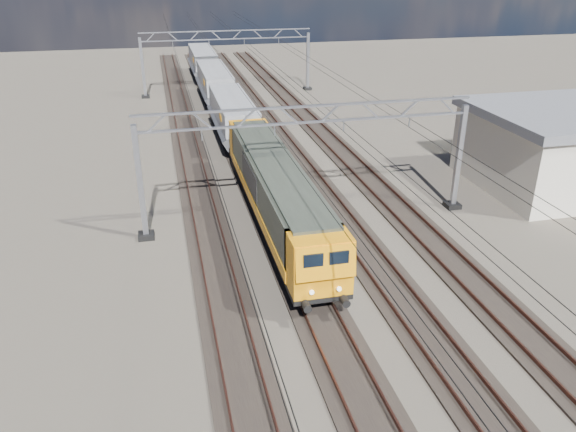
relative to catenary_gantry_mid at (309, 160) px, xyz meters
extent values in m
plane|color=#29241E|center=(0.00, -4.00, -3.91)|extent=(160.00, 160.00, 0.00)
cube|color=black|center=(-6.00, -4.00, -3.85)|extent=(2.60, 140.00, 0.12)
cube|color=#522B20|center=(-6.72, -4.00, -3.69)|extent=(0.08, 140.00, 0.16)
cube|color=#522B20|center=(-5.28, -4.00, -3.69)|extent=(0.08, 140.00, 0.16)
cube|color=black|center=(-2.00, -4.00, -3.85)|extent=(2.60, 140.00, 0.12)
cube|color=#522B20|center=(-2.72, -4.00, -3.69)|extent=(0.08, 140.00, 0.16)
cube|color=#522B20|center=(-1.28, -4.00, -3.69)|extent=(0.08, 140.00, 0.16)
cube|color=black|center=(2.00, -4.00, -3.85)|extent=(2.60, 140.00, 0.12)
cube|color=#522B20|center=(1.28, -4.00, -3.69)|extent=(0.08, 140.00, 0.16)
cube|color=#522B20|center=(2.72, -4.00, -3.69)|extent=(0.08, 140.00, 0.16)
cube|color=black|center=(6.00, -4.00, -3.85)|extent=(2.60, 140.00, 0.12)
cube|color=#522B20|center=(5.28, -4.00, -3.69)|extent=(0.08, 140.00, 0.16)
cube|color=#522B20|center=(6.72, -4.00, -3.69)|extent=(0.08, 140.00, 0.16)
cube|color=#9699A4|center=(-9.50, 0.00, -0.61)|extent=(0.30, 0.30, 6.60)
cube|color=#9699A4|center=(9.50, 0.00, -0.61)|extent=(0.30, 0.30, 6.60)
cube|color=black|center=(-9.50, 0.00, -3.76)|extent=(0.90, 0.90, 0.30)
cube|color=black|center=(9.50, 0.00, -3.76)|extent=(0.90, 0.90, 0.30)
cube|color=#9699A4|center=(0.00, 0.00, 3.14)|extent=(19.30, 0.18, 0.12)
cube|color=#9699A4|center=(0.00, 0.00, 2.24)|extent=(19.30, 0.18, 0.12)
cube|color=#9699A4|center=(-8.31, 0.00, 2.69)|extent=(1.03, 0.10, 0.94)
cube|color=#9699A4|center=(-5.94, 0.00, 2.69)|extent=(1.03, 0.10, 0.94)
cube|color=#9699A4|center=(-3.56, 0.00, 2.69)|extent=(1.03, 0.10, 0.94)
cube|color=#9699A4|center=(-1.19, 0.00, 2.69)|extent=(1.03, 0.10, 0.94)
cube|color=#9699A4|center=(1.19, 0.00, 2.69)|extent=(1.03, 0.10, 0.94)
cube|color=#9699A4|center=(3.56, 0.00, 2.69)|extent=(1.03, 0.10, 0.94)
cube|color=#9699A4|center=(5.94, 0.00, 2.69)|extent=(1.03, 0.10, 0.94)
cube|color=#9699A4|center=(8.31, 0.00, 2.69)|extent=(1.03, 0.10, 0.94)
cube|color=#9699A4|center=(-6.00, 0.00, 1.92)|extent=(0.06, 0.06, 0.65)
cube|color=#9699A4|center=(-2.00, 0.00, 1.92)|extent=(0.06, 0.06, 0.65)
cube|color=#9699A4|center=(2.00, 0.00, 1.92)|extent=(0.06, 0.06, 0.65)
cube|color=#9699A4|center=(6.00, 0.00, 1.92)|extent=(0.06, 0.06, 0.65)
cube|color=#9699A4|center=(-9.50, 36.00, -0.61)|extent=(0.30, 0.30, 6.60)
cube|color=#9699A4|center=(9.50, 36.00, -0.61)|extent=(0.30, 0.30, 6.60)
cube|color=black|center=(-9.50, 36.00, -3.76)|extent=(0.90, 0.90, 0.30)
cube|color=black|center=(9.50, 36.00, -3.76)|extent=(0.90, 0.90, 0.30)
cube|color=#9699A4|center=(0.00, 36.00, 3.14)|extent=(19.30, 0.18, 0.12)
cube|color=#9699A4|center=(0.00, 36.00, 2.24)|extent=(19.30, 0.18, 0.12)
cube|color=#9699A4|center=(-8.31, 36.00, 2.69)|extent=(1.03, 0.10, 0.94)
cube|color=#9699A4|center=(-5.94, 36.00, 2.69)|extent=(1.03, 0.10, 0.94)
cube|color=#9699A4|center=(-3.56, 36.00, 2.69)|extent=(1.03, 0.10, 0.94)
cube|color=#9699A4|center=(-1.19, 36.00, 2.69)|extent=(1.03, 0.10, 0.94)
cube|color=#9699A4|center=(1.19, 36.00, 2.69)|extent=(1.03, 0.10, 0.94)
cube|color=#9699A4|center=(3.56, 36.00, 2.69)|extent=(1.03, 0.10, 0.94)
cube|color=#9699A4|center=(5.94, 36.00, 2.69)|extent=(1.03, 0.10, 0.94)
cube|color=#9699A4|center=(8.31, 36.00, 2.69)|extent=(1.03, 0.10, 0.94)
cube|color=#9699A4|center=(-6.00, 36.00, 1.92)|extent=(0.06, 0.06, 0.65)
cube|color=#9699A4|center=(-2.00, 36.00, 1.92)|extent=(0.06, 0.06, 0.65)
cube|color=#9699A4|center=(2.00, 36.00, 1.92)|extent=(0.06, 0.06, 0.65)
cube|color=#9699A4|center=(6.00, 36.00, 1.92)|extent=(0.06, 0.06, 0.65)
cylinder|color=black|center=(-6.00, 4.00, 1.59)|extent=(0.03, 140.00, 0.03)
cylinder|color=black|center=(-6.00, 4.00, 2.09)|extent=(0.03, 140.00, 0.03)
cylinder|color=black|center=(-2.00, 4.00, 1.59)|extent=(0.03, 140.00, 0.03)
cylinder|color=black|center=(-2.00, 4.00, 2.09)|extent=(0.03, 140.00, 0.03)
cylinder|color=black|center=(2.00, 4.00, 1.59)|extent=(0.03, 140.00, 0.03)
cylinder|color=black|center=(2.00, 4.00, 2.09)|extent=(0.03, 140.00, 0.03)
cylinder|color=black|center=(6.00, 4.00, 1.59)|extent=(0.03, 140.00, 0.03)
cylinder|color=black|center=(6.00, 4.00, 2.09)|extent=(0.03, 140.00, 0.03)
cube|color=black|center=(-2.00, -6.57, -3.16)|extent=(2.20, 3.60, 0.60)
cube|color=black|center=(-2.00, 6.43, -3.16)|extent=(2.20, 3.60, 0.60)
cube|color=black|center=(-2.00, -0.07, -2.78)|extent=(2.65, 20.00, 0.25)
cube|color=black|center=(-2.00, -0.07, -3.16)|extent=(2.20, 4.50, 0.75)
cube|color=#2B3028|center=(-2.00, -0.07, -1.36)|extent=(2.65, 17.00, 2.60)
cube|color=orange|center=(-3.34, -0.07, -2.36)|extent=(0.04, 17.00, 0.60)
cube|color=orange|center=(-0.66, -0.07, -2.36)|extent=(0.04, 17.00, 0.60)
cube|color=black|center=(-3.35, 0.93, -1.01)|extent=(0.05, 5.00, 1.40)
cube|color=black|center=(-0.65, 0.93, -1.01)|extent=(0.05, 5.00, 1.40)
cube|color=#2B3028|center=(-2.00, -0.07, 0.01)|extent=(2.25, 18.00, 0.15)
cube|color=orange|center=(-2.00, -9.17, -1.36)|extent=(2.65, 1.80, 2.60)
cube|color=orange|center=(-2.00, -10.12, -0.86)|extent=(2.60, 0.46, 1.52)
cube|color=black|center=(-2.55, -10.22, -0.76)|extent=(0.85, 0.08, 0.75)
cube|color=black|center=(-1.45, -10.22, -0.76)|extent=(0.85, 0.08, 0.75)
cylinder|color=black|center=(-2.85, -10.37, -2.76)|extent=(0.36, 0.50, 0.36)
cylinder|color=black|center=(-1.15, -10.37, -2.76)|extent=(0.36, 0.50, 0.36)
cylinder|color=white|center=(-2.60, -10.27, -2.16)|extent=(0.20, 0.08, 0.20)
cylinder|color=white|center=(-1.40, -10.27, -2.16)|extent=(0.20, 0.08, 0.20)
cube|color=orange|center=(-2.00, 9.03, -1.36)|extent=(2.65, 1.80, 2.60)
cube|color=orange|center=(-2.00, 9.98, -0.86)|extent=(2.60, 0.46, 1.52)
cube|color=black|center=(-2.55, 10.08, -0.76)|extent=(0.85, 0.08, 0.75)
cube|color=black|center=(-1.45, 10.08, -0.76)|extent=(0.85, 0.08, 0.75)
cylinder|color=black|center=(-2.85, 10.23, -2.76)|extent=(0.36, 0.50, 0.36)
cylinder|color=black|center=(-1.15, 10.23, -2.76)|extent=(0.36, 0.50, 0.36)
cylinder|color=white|center=(-2.60, 10.13, -2.16)|extent=(0.20, 0.08, 0.20)
cylinder|color=white|center=(-1.40, 10.13, -2.16)|extent=(0.20, 0.08, 0.20)
cube|color=black|center=(-2.00, 13.13, -3.19)|extent=(2.20, 2.60, 0.55)
cube|color=black|center=(-2.00, 22.13, -3.19)|extent=(2.20, 2.60, 0.55)
cube|color=black|center=(-2.00, 17.63, -2.83)|extent=(2.40, 13.00, 0.20)
cube|color=gray|center=(-2.00, 17.63, -1.11)|extent=(2.80, 12.00, 1.80)
cube|color=#43444A|center=(-2.95, 17.63, -2.36)|extent=(1.48, 12.00, 1.36)
cube|color=#43444A|center=(-1.05, 17.63, -2.36)|extent=(1.48, 12.00, 1.36)
cube|color=orange|center=(-3.42, 14.63, -1.01)|extent=(0.04, 1.20, 0.50)
cube|color=black|center=(-2.00, 27.33, -3.19)|extent=(2.20, 2.60, 0.55)
cube|color=black|center=(-2.00, 36.33, -3.19)|extent=(2.20, 2.60, 0.55)
cube|color=black|center=(-2.00, 31.83, -2.83)|extent=(2.40, 13.00, 0.20)
cube|color=gray|center=(-2.00, 31.83, -1.11)|extent=(2.80, 12.00, 1.80)
cube|color=#43444A|center=(-2.95, 31.83, -2.36)|extent=(1.48, 12.00, 1.36)
cube|color=#43444A|center=(-1.05, 31.83, -2.36)|extent=(1.48, 12.00, 1.36)
cube|color=orange|center=(-3.42, 28.83, -1.01)|extent=(0.04, 1.20, 0.50)
cube|color=black|center=(-2.00, 41.53, -3.19)|extent=(2.20, 2.60, 0.55)
cube|color=black|center=(-2.00, 50.53, -3.19)|extent=(2.20, 2.60, 0.55)
cube|color=black|center=(-2.00, 46.03, -2.83)|extent=(2.40, 13.00, 0.20)
cube|color=gray|center=(-2.00, 46.03, -1.11)|extent=(2.80, 12.00, 1.80)
cube|color=#43444A|center=(-2.95, 46.03, -2.36)|extent=(1.48, 12.00, 1.36)
cube|color=#43444A|center=(-1.05, 46.03, -2.36)|extent=(1.48, 12.00, 1.36)
cube|color=orange|center=(-3.42, 43.03, -1.01)|extent=(0.04, 1.20, 0.50)
camera|label=1|loc=(-8.07, -29.49, 10.58)|focal=35.00mm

